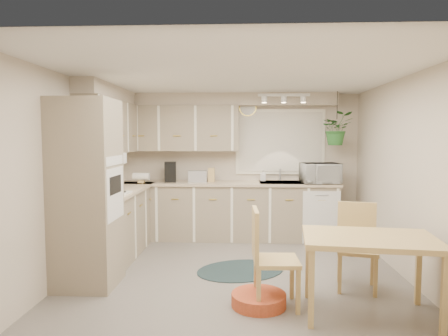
% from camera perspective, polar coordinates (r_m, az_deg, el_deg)
% --- Properties ---
extents(floor, '(4.20, 4.20, 0.00)m').
position_cam_1_polar(floor, '(5.01, 1.83, -15.16)').
color(floor, '#645F58').
rests_on(floor, ground).
extents(ceiling, '(4.20, 4.20, 0.00)m').
position_cam_1_polar(ceiling, '(4.77, 1.90, 13.13)').
color(ceiling, silver).
rests_on(ceiling, wall_back).
extents(wall_back, '(4.00, 0.04, 2.40)m').
position_cam_1_polar(wall_back, '(6.83, 2.10, 0.40)').
color(wall_back, '#B8AA98').
rests_on(wall_back, floor).
extents(wall_front, '(4.00, 0.04, 2.40)m').
position_cam_1_polar(wall_front, '(2.66, 1.26, -5.91)').
color(wall_front, '#B8AA98').
rests_on(wall_front, floor).
extents(wall_left, '(0.04, 4.20, 2.40)m').
position_cam_1_polar(wall_left, '(5.17, -20.90, -1.17)').
color(wall_left, '#B8AA98').
rests_on(wall_left, floor).
extents(wall_right, '(0.04, 4.20, 2.40)m').
position_cam_1_polar(wall_right, '(5.12, 24.86, -1.34)').
color(wall_right, '#B8AA98').
rests_on(wall_right, floor).
extents(base_cab_left, '(0.60, 1.85, 0.90)m').
position_cam_1_polar(base_cab_left, '(5.99, -14.67, -7.56)').
color(base_cab_left, gray).
rests_on(base_cab_left, floor).
extents(base_cab_back, '(3.60, 0.60, 0.90)m').
position_cam_1_polar(base_cab_back, '(6.64, 0.32, -6.24)').
color(base_cab_back, gray).
rests_on(base_cab_back, floor).
extents(counter_left, '(0.64, 1.89, 0.04)m').
position_cam_1_polar(counter_left, '(5.91, -14.67, -3.09)').
color(counter_left, '#BDAF8A').
rests_on(counter_left, base_cab_left).
extents(counter_back, '(3.64, 0.64, 0.04)m').
position_cam_1_polar(counter_back, '(6.56, 0.32, -2.22)').
color(counter_back, '#BDAF8A').
rests_on(counter_back, base_cab_back).
extents(oven_stack, '(0.65, 0.65, 2.10)m').
position_cam_1_polar(oven_stack, '(4.72, -19.04, -3.47)').
color(oven_stack, gray).
rests_on(oven_stack, floor).
extents(wall_oven_face, '(0.02, 0.56, 0.58)m').
position_cam_1_polar(wall_oven_face, '(4.61, -15.33, -3.56)').
color(wall_oven_face, silver).
rests_on(wall_oven_face, oven_stack).
extents(upper_cab_left, '(0.35, 2.00, 0.75)m').
position_cam_1_polar(upper_cab_left, '(6.02, -15.71, 5.66)').
color(upper_cab_left, gray).
rests_on(upper_cab_left, wall_left).
extents(upper_cab_back, '(2.00, 0.35, 0.75)m').
position_cam_1_polar(upper_cab_back, '(6.73, -6.49, 5.64)').
color(upper_cab_back, gray).
rests_on(upper_cab_back, wall_back).
extents(soffit_left, '(0.30, 2.00, 0.20)m').
position_cam_1_polar(soffit_left, '(6.06, -16.04, 10.14)').
color(soffit_left, '#B8AA98').
rests_on(soffit_left, wall_left).
extents(soffit_back, '(3.60, 0.30, 0.20)m').
position_cam_1_polar(soffit_back, '(6.70, 0.38, 9.74)').
color(soffit_back, '#B8AA98').
rests_on(soffit_back, wall_back).
extents(cooktop, '(0.52, 0.58, 0.02)m').
position_cam_1_polar(cooktop, '(5.36, -16.40, -3.62)').
color(cooktop, silver).
rests_on(cooktop, counter_left).
extents(range_hood, '(0.40, 0.60, 0.14)m').
position_cam_1_polar(range_hood, '(5.32, -16.71, 1.24)').
color(range_hood, silver).
rests_on(range_hood, upper_cab_left).
extents(window_blinds, '(1.40, 0.02, 1.00)m').
position_cam_1_polar(window_blinds, '(6.82, 8.01, 3.72)').
color(window_blinds, white).
rests_on(window_blinds, wall_back).
extents(window_frame, '(1.50, 0.02, 1.10)m').
position_cam_1_polar(window_frame, '(6.83, 8.01, 3.72)').
color(window_frame, silver).
rests_on(window_frame, wall_back).
extents(sink, '(0.70, 0.48, 0.10)m').
position_cam_1_polar(sink, '(6.59, 8.17, -2.40)').
color(sink, '#AAACB2').
rests_on(sink, counter_back).
extents(dishwasher_front, '(0.58, 0.02, 0.83)m').
position_cam_1_polar(dishwasher_front, '(6.45, 13.74, -6.91)').
color(dishwasher_front, silver).
rests_on(dishwasher_front, base_cab_back).
extents(track_light_bar, '(0.80, 0.04, 0.04)m').
position_cam_1_polar(track_light_bar, '(6.33, 8.53, 10.28)').
color(track_light_bar, silver).
rests_on(track_light_bar, ceiling).
extents(wall_clock, '(0.30, 0.03, 0.30)m').
position_cam_1_polar(wall_clock, '(6.81, 3.40, 8.64)').
color(wall_clock, '#E2C24F').
rests_on(wall_clock, wall_back).
extents(dining_table, '(1.29, 0.94, 0.76)m').
position_cam_1_polar(dining_table, '(4.10, 19.95, -14.32)').
color(dining_table, tan).
rests_on(dining_table, floor).
extents(chair_left, '(0.47, 0.47, 0.98)m').
position_cam_1_polar(chair_left, '(4.07, 7.48, -12.62)').
color(chair_left, tan).
rests_on(chair_left, floor).
extents(chair_back, '(0.53, 0.53, 0.94)m').
position_cam_1_polar(chair_back, '(4.70, 18.48, -10.70)').
color(chair_back, tan).
rests_on(chair_back, floor).
extents(braided_rug, '(1.36, 1.21, 0.01)m').
position_cam_1_polar(braided_rug, '(5.19, 2.37, -14.40)').
color(braided_rug, black).
rests_on(braided_rug, floor).
extents(pet_bed, '(0.57, 0.57, 0.13)m').
position_cam_1_polar(pet_bed, '(4.19, 4.99, -18.24)').
color(pet_bed, '#C24826').
rests_on(pet_bed, floor).
extents(microwave, '(0.63, 0.42, 0.40)m').
position_cam_1_polar(microwave, '(6.56, 13.57, -0.42)').
color(microwave, silver).
rests_on(microwave, counter_back).
extents(soap_bottle, '(0.10, 0.20, 0.09)m').
position_cam_1_polar(soap_bottle, '(6.71, 5.61, -1.53)').
color(soap_bottle, silver).
rests_on(soap_bottle, counter_back).
extents(hanging_plant, '(0.49, 0.54, 0.41)m').
position_cam_1_polar(hanging_plant, '(6.59, 15.79, 4.93)').
color(hanging_plant, '#275F26').
rests_on(hanging_plant, ceiling).
extents(coffee_maker, '(0.22, 0.26, 0.33)m').
position_cam_1_polar(coffee_maker, '(6.65, -7.67, -0.56)').
color(coffee_maker, black).
rests_on(coffee_maker, counter_back).
extents(toaster, '(0.32, 0.20, 0.18)m').
position_cam_1_polar(toaster, '(6.61, -3.81, -1.20)').
color(toaster, '#AAACB2').
rests_on(toaster, counter_back).
extents(knife_block, '(0.11, 0.11, 0.23)m').
position_cam_1_polar(knife_block, '(6.62, -1.81, -0.99)').
color(knife_block, tan).
rests_on(knife_block, counter_back).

